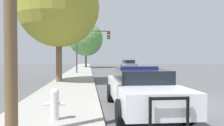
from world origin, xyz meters
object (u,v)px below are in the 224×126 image
Objects in this scene: traffic_light at (91,42)px; tree_sidewalk_far at (86,39)px; fire_hydrant at (55,103)px; tree_sidewalk_near at (59,7)px; car_background_oncoming at (129,65)px; police_car at (140,88)px.

traffic_light is 15.43m from tree_sidewalk_far.
fire_hydrant is 10.86m from tree_sidewalk_near.
car_background_oncoming is at bearing 64.21° from tree_sidewalk_near.
tree_sidewalk_far reaches higher than car_background_oncoming.
tree_sidewalk_near is (-8.17, -16.90, 4.61)m from car_background_oncoming.
traffic_light is (1.17, 18.71, 3.00)m from fire_hydrant.
tree_sidewalk_far reaches higher than traffic_light.
car_background_oncoming is at bearing 75.19° from fire_hydrant.
police_car is at bearing -86.17° from tree_sidewalk_far.
traffic_light is at bearing -83.99° from police_car.
tree_sidewalk_far is (1.63, 24.36, -0.15)m from tree_sidewalk_near.
traffic_light is 9.50m from tree_sidewalk_near.
car_background_oncoming is 19.33m from tree_sidewalk_near.
police_car is at bearing -85.05° from traffic_light.
fire_hydrant is at bearing 72.61° from car_background_oncoming.
car_background_oncoming is (7.03, 26.58, 0.19)m from fire_hydrant.
fire_hydrant is 18.98m from traffic_light.
fire_hydrant is 0.18× the size of traffic_light.
police_car is 0.67× the size of tree_sidewalk_near.
car_background_oncoming is (5.86, 7.87, -2.80)m from traffic_light.
police_car is at bearing -65.46° from tree_sidewalk_near.
police_car is 10.29m from tree_sidewalk_near.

